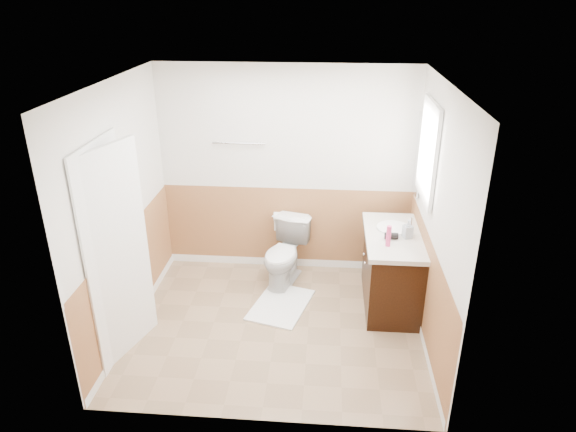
# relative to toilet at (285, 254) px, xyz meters

# --- Properties ---
(floor) EXTENTS (3.00, 3.00, 0.00)m
(floor) POSITION_rel_toilet_xyz_m (-0.01, -0.88, -0.38)
(floor) COLOR #8C7051
(floor) RESTS_ON ground
(ceiling) EXTENTS (3.00, 3.00, 0.00)m
(ceiling) POSITION_rel_toilet_xyz_m (-0.01, -0.88, 2.12)
(ceiling) COLOR white
(ceiling) RESTS_ON floor
(wall_back) EXTENTS (3.00, 0.00, 3.00)m
(wall_back) POSITION_rel_toilet_xyz_m (-0.01, 0.42, 0.87)
(wall_back) COLOR silver
(wall_back) RESTS_ON floor
(wall_front) EXTENTS (3.00, 0.00, 3.00)m
(wall_front) POSITION_rel_toilet_xyz_m (-0.01, -2.18, 0.87)
(wall_front) COLOR silver
(wall_front) RESTS_ON floor
(wall_left) EXTENTS (0.00, 3.00, 3.00)m
(wall_left) POSITION_rel_toilet_xyz_m (-1.51, -0.88, 0.87)
(wall_left) COLOR silver
(wall_left) RESTS_ON floor
(wall_right) EXTENTS (0.00, 3.00, 3.00)m
(wall_right) POSITION_rel_toilet_xyz_m (1.49, -0.88, 0.87)
(wall_right) COLOR silver
(wall_right) RESTS_ON floor
(wainscot_back) EXTENTS (3.00, 0.00, 3.00)m
(wainscot_back) POSITION_rel_toilet_xyz_m (-0.01, 0.41, 0.12)
(wainscot_back) COLOR #A06C40
(wainscot_back) RESTS_ON floor
(wainscot_front) EXTENTS (3.00, 0.00, 3.00)m
(wainscot_front) POSITION_rel_toilet_xyz_m (-0.01, -2.17, 0.12)
(wainscot_front) COLOR #A06C40
(wainscot_front) RESTS_ON floor
(wainscot_left) EXTENTS (0.00, 2.60, 2.60)m
(wainscot_left) POSITION_rel_toilet_xyz_m (-1.50, -0.88, 0.12)
(wainscot_left) COLOR #A06C40
(wainscot_left) RESTS_ON floor
(wainscot_right) EXTENTS (0.00, 2.60, 2.60)m
(wainscot_right) POSITION_rel_toilet_xyz_m (1.48, -0.88, 0.12)
(wainscot_right) COLOR #A06C40
(wainscot_right) RESTS_ON floor
(toilet) EXTENTS (0.61, 0.83, 0.76)m
(toilet) POSITION_rel_toilet_xyz_m (0.00, 0.00, 0.00)
(toilet) COLOR white
(toilet) RESTS_ON floor
(bath_mat) EXTENTS (0.75, 0.92, 0.02)m
(bath_mat) POSITION_rel_toilet_xyz_m (0.00, -0.51, -0.37)
(bath_mat) COLOR white
(bath_mat) RESTS_ON floor
(vanity_cabinet) EXTENTS (0.55, 1.10, 0.80)m
(vanity_cabinet) POSITION_rel_toilet_xyz_m (1.20, -0.35, 0.02)
(vanity_cabinet) COLOR black
(vanity_cabinet) RESTS_ON floor
(vanity_knob_left) EXTENTS (0.03, 0.03, 0.03)m
(vanity_knob_left) POSITION_rel_toilet_xyz_m (0.90, -0.45, 0.17)
(vanity_knob_left) COLOR silver
(vanity_knob_left) RESTS_ON vanity_cabinet
(vanity_knob_right) EXTENTS (0.03, 0.03, 0.03)m
(vanity_knob_right) POSITION_rel_toilet_xyz_m (0.90, -0.25, 0.17)
(vanity_knob_right) COLOR #BAB9BF
(vanity_knob_right) RESTS_ON vanity_cabinet
(countertop) EXTENTS (0.60, 1.15, 0.05)m
(countertop) POSITION_rel_toilet_xyz_m (1.19, -0.35, 0.45)
(countertop) COLOR beige
(countertop) RESTS_ON vanity_cabinet
(sink_basin) EXTENTS (0.36, 0.36, 0.02)m
(sink_basin) POSITION_rel_toilet_xyz_m (1.20, -0.20, 0.48)
(sink_basin) COLOR white
(sink_basin) RESTS_ON countertop
(faucet) EXTENTS (0.02, 0.02, 0.14)m
(faucet) POSITION_rel_toilet_xyz_m (1.38, -0.20, 0.54)
(faucet) COLOR silver
(faucet) RESTS_ON countertop
(lotion_bottle) EXTENTS (0.05, 0.05, 0.22)m
(lotion_bottle) POSITION_rel_toilet_xyz_m (1.10, -0.62, 0.58)
(lotion_bottle) COLOR #D0366F
(lotion_bottle) RESTS_ON countertop
(soap_dispenser) EXTENTS (0.11, 0.12, 0.20)m
(soap_dispenser) POSITION_rel_toilet_xyz_m (1.32, -0.40, 0.57)
(soap_dispenser) COLOR #969FA9
(soap_dispenser) RESTS_ON countertop
(hair_dryer_body) EXTENTS (0.14, 0.07, 0.07)m
(hair_dryer_body) POSITION_rel_toilet_xyz_m (1.15, -0.46, 0.51)
(hair_dryer_body) COLOR black
(hair_dryer_body) RESTS_ON countertop
(hair_dryer_handle) EXTENTS (0.03, 0.03, 0.07)m
(hair_dryer_handle) POSITION_rel_toilet_xyz_m (1.12, -0.50, 0.48)
(hair_dryer_handle) COLOR black
(hair_dryer_handle) RESTS_ON countertop
(mirror_panel) EXTENTS (0.02, 0.35, 0.90)m
(mirror_panel) POSITION_rel_toilet_xyz_m (1.47, 0.22, 1.17)
(mirror_panel) COLOR silver
(mirror_panel) RESTS_ON wall_right
(window_frame) EXTENTS (0.04, 0.80, 1.00)m
(window_frame) POSITION_rel_toilet_xyz_m (1.46, -0.29, 1.37)
(window_frame) COLOR white
(window_frame) RESTS_ON wall_right
(window_glass) EXTENTS (0.01, 0.70, 0.90)m
(window_glass) POSITION_rel_toilet_xyz_m (1.48, -0.29, 1.37)
(window_glass) COLOR white
(window_glass) RESTS_ON wall_right
(door) EXTENTS (0.29, 0.78, 2.04)m
(door) POSITION_rel_toilet_xyz_m (-1.41, -1.33, 0.64)
(door) COLOR white
(door) RESTS_ON wall_left
(door_frame) EXTENTS (0.02, 0.92, 2.10)m
(door_frame) POSITION_rel_toilet_xyz_m (-1.49, -1.33, 0.65)
(door_frame) COLOR white
(door_frame) RESTS_ON wall_left
(door_knob) EXTENTS (0.06, 0.06, 0.06)m
(door_knob) POSITION_rel_toilet_xyz_m (-1.35, -1.00, 0.57)
(door_knob) COLOR silver
(door_knob) RESTS_ON door
(towel_bar) EXTENTS (0.62, 0.02, 0.02)m
(towel_bar) POSITION_rel_toilet_xyz_m (-0.56, 0.37, 1.22)
(towel_bar) COLOR silver
(towel_bar) RESTS_ON wall_back
(tp_holder_bar) EXTENTS (0.14, 0.02, 0.02)m
(tp_holder_bar) POSITION_rel_toilet_xyz_m (-0.11, 0.35, 0.32)
(tp_holder_bar) COLOR silver
(tp_holder_bar) RESTS_ON wall_back
(tp_roll) EXTENTS (0.10, 0.11, 0.11)m
(tp_roll) POSITION_rel_toilet_xyz_m (-0.11, 0.35, 0.32)
(tp_roll) COLOR white
(tp_roll) RESTS_ON tp_holder_bar
(tp_sheet) EXTENTS (0.10, 0.01, 0.16)m
(tp_sheet) POSITION_rel_toilet_xyz_m (-0.11, 0.35, 0.21)
(tp_sheet) COLOR white
(tp_sheet) RESTS_ON tp_roll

